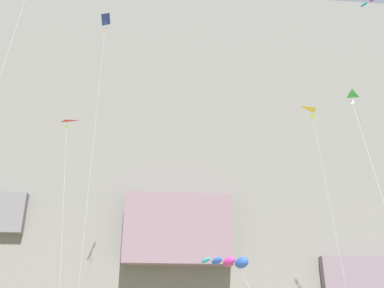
% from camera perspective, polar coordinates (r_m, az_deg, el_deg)
% --- Properties ---
extents(cliff_face, '(180.00, 28.42, 57.15)m').
position_cam_1_polar(cliff_face, '(74.34, -2.39, -3.85)').
color(cliff_face, slate).
rests_on(cliff_face, ground).
extents(kite_diamond_low_center, '(0.96, 4.62, 35.15)m').
position_cam_1_polar(kite_diamond_low_center, '(47.84, -11.46, 14.67)').
color(kite_diamond_low_center, navy).
rests_on(kite_diamond_low_center, ground).
extents(kite_delta_far_left, '(2.28, 5.57, 25.01)m').
position_cam_1_polar(kite_delta_far_left, '(47.58, 16.25, 3.60)').
color(kite_delta_far_left, yellow).
rests_on(kite_delta_far_left, ground).
extents(kite_delta_low_left, '(3.34, 3.77, 21.93)m').
position_cam_1_polar(kite_delta_low_left, '(42.84, -16.52, 1.82)').
color(kite_delta_low_left, red).
rests_on(kite_delta_low_left, ground).
extents(kite_delta_near_cliff, '(1.17, 5.31, 17.48)m').
position_cam_1_polar(kite_delta_near_cliff, '(29.49, 20.50, 3.33)').
color(kite_delta_near_cliff, green).
rests_on(kite_delta_near_cliff, ground).
extents(kite_windsock_mid_left, '(4.89, 7.89, 8.66)m').
position_cam_1_polar(kite_windsock_mid_left, '(31.18, 5.04, -15.29)').
color(kite_windsock_mid_left, blue).
rests_on(kite_windsock_mid_left, ground).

